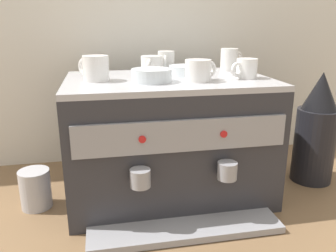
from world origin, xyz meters
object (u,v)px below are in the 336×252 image
(milk_pitcher, at_px, (35,189))
(ceramic_cup_5, at_px, (230,60))
(ceramic_cup_3, at_px, (246,69))
(ceramic_cup_4, at_px, (95,68))
(ceramic_bowl_0, at_px, (187,71))
(ceramic_cup_0, at_px, (166,61))
(ceramic_bowl_1, at_px, (152,76))
(ceramic_cup_2, at_px, (152,65))
(ceramic_cup_1, at_px, (199,70))
(espresso_machine, at_px, (168,138))
(coffee_grinder, at_px, (316,132))

(milk_pitcher, bearing_deg, ceramic_cup_5, 11.24)
(ceramic_cup_3, bearing_deg, ceramic_cup_4, 174.46)
(ceramic_cup_5, distance_m, milk_pitcher, 0.80)
(ceramic_cup_5, relative_size, milk_pitcher, 0.78)
(ceramic_cup_3, height_order, ceramic_bowl_0, ceramic_cup_3)
(ceramic_cup_0, xyz_separation_m, ceramic_cup_3, (0.22, -0.20, -0.00))
(ceramic_cup_0, distance_m, ceramic_bowl_1, 0.23)
(ceramic_cup_2, relative_size, milk_pitcher, 0.84)
(ceramic_cup_1, distance_m, ceramic_cup_5, 0.26)
(ceramic_bowl_0, bearing_deg, ceramic_cup_1, -87.27)
(ceramic_cup_2, relative_size, ceramic_cup_5, 1.08)
(ceramic_cup_2, xyz_separation_m, ceramic_cup_5, (0.29, 0.02, 0.01))
(espresso_machine, height_order, coffee_grinder, coffee_grinder)
(ceramic_cup_4, relative_size, ceramic_bowl_1, 0.86)
(ceramic_cup_1, height_order, coffee_grinder, ceramic_cup_1)
(ceramic_cup_2, xyz_separation_m, coffee_grinder, (0.59, -0.11, -0.24))
(espresso_machine, bearing_deg, ceramic_cup_1, -42.46)
(ceramic_bowl_0, distance_m, ceramic_bowl_1, 0.18)
(ceramic_cup_0, height_order, coffee_grinder, ceramic_cup_0)
(ceramic_cup_1, distance_m, ceramic_cup_4, 0.32)
(ceramic_cup_3, bearing_deg, ceramic_cup_2, 151.93)
(ceramic_cup_1, xyz_separation_m, ceramic_cup_3, (0.16, 0.02, -0.00))
(ceramic_cup_0, height_order, ceramic_bowl_1, ceramic_cup_0)
(espresso_machine, height_order, ceramic_cup_2, ceramic_cup_2)
(ceramic_cup_0, bearing_deg, ceramic_cup_4, -147.75)
(espresso_machine, xyz_separation_m, coffee_grinder, (0.55, -0.01, -0.01))
(ceramic_cup_0, bearing_deg, ceramic_bowl_0, -62.40)
(espresso_machine, height_order, ceramic_cup_5, ceramic_cup_5)
(ceramic_cup_4, xyz_separation_m, coffee_grinder, (0.78, -0.00, -0.25))
(ceramic_cup_1, bearing_deg, ceramic_bowl_0, 92.73)
(ceramic_cup_0, relative_size, ceramic_bowl_0, 0.80)
(espresso_machine, xyz_separation_m, ceramic_cup_0, (0.02, 0.15, 0.24))
(ceramic_bowl_1, bearing_deg, milk_pitcher, 174.09)
(ceramic_cup_3, relative_size, ceramic_cup_5, 0.98)
(espresso_machine, height_order, ceramic_cup_1, ceramic_cup_1)
(espresso_machine, distance_m, ceramic_cup_3, 0.34)
(ceramic_bowl_1, relative_size, milk_pitcher, 0.97)
(ceramic_cup_0, relative_size, ceramic_bowl_1, 0.79)
(ceramic_bowl_1, bearing_deg, ceramic_cup_5, 29.25)
(ceramic_cup_3, distance_m, ceramic_bowl_1, 0.30)
(ceramic_cup_0, xyz_separation_m, ceramic_cup_1, (0.06, -0.22, -0.00))
(ceramic_cup_1, distance_m, ceramic_cup_2, 0.21)
(ceramic_cup_4, bearing_deg, ceramic_cup_0, 32.25)
(ceramic_bowl_1, bearing_deg, ceramic_cup_1, -6.15)
(coffee_grinder, bearing_deg, ceramic_cup_1, -172.31)
(espresso_machine, xyz_separation_m, ceramic_cup_5, (0.25, 0.12, 0.24))
(ceramic_cup_2, height_order, ceramic_bowl_0, ceramic_cup_2)
(milk_pitcher, bearing_deg, coffee_grinder, 0.52)
(ceramic_cup_2, height_order, ceramic_cup_3, same)
(ceramic_cup_2, bearing_deg, coffee_grinder, -10.35)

